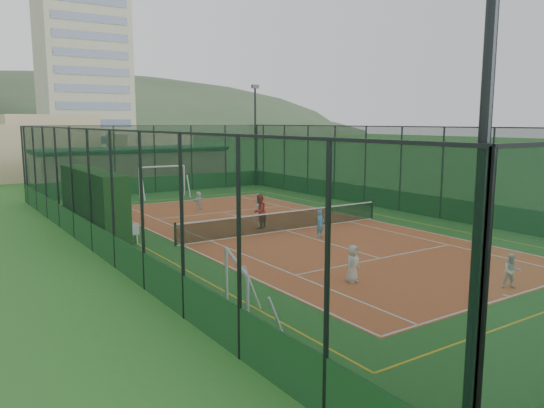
{
  "coord_description": "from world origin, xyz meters",
  "views": [
    {
      "loc": [
        -14.64,
        -20.76,
        5.29
      ],
      "look_at": [
        -0.11,
        1.04,
        1.2
      ],
      "focal_mm": 35.0,
      "sensor_mm": 36.0,
      "label": 1
    }
  ],
  "objects_px": {
    "child_near_right": "(512,271)",
    "child_far_back": "(198,201)",
    "white_bench": "(118,235)",
    "coach": "(259,211)",
    "child_near_mid": "(320,224)",
    "child_far_left": "(260,215)",
    "futsal_goal_far": "(162,182)",
    "apartment_tower": "(83,68)",
    "child_far_right": "(258,203)",
    "child_near_left": "(353,264)",
    "futsal_goal_near": "(236,296)",
    "clubhouse": "(133,167)",
    "floodlight_ne": "(255,136)",
    "floodlight_sw": "(480,212)"
  },
  "relations": [
    {
      "from": "child_near_right",
      "to": "child_far_back",
      "type": "bearing_deg",
      "value": 134.5
    },
    {
      "from": "white_bench",
      "to": "coach",
      "type": "xyz_separation_m",
      "value": [
        7.04,
        -0.19,
        0.38
      ]
    },
    {
      "from": "child_near_mid",
      "to": "child_far_left",
      "type": "bearing_deg",
      "value": 88.93
    },
    {
      "from": "white_bench",
      "to": "child_near_right",
      "type": "distance_m",
      "value": 15.41
    },
    {
      "from": "child_far_left",
      "to": "white_bench",
      "type": "bearing_deg",
      "value": -0.67
    },
    {
      "from": "futsal_goal_far",
      "to": "child_near_mid",
      "type": "relative_size",
      "value": 2.57
    },
    {
      "from": "futsal_goal_far",
      "to": "child_near_right",
      "type": "height_order",
      "value": "futsal_goal_far"
    },
    {
      "from": "apartment_tower",
      "to": "child_far_right",
      "type": "bearing_deg",
      "value": -97.74
    },
    {
      "from": "child_near_left",
      "to": "child_far_right",
      "type": "distance_m",
      "value": 13.83
    },
    {
      "from": "futsal_goal_far",
      "to": "futsal_goal_near",
      "type": "bearing_deg",
      "value": -104.18
    },
    {
      "from": "apartment_tower",
      "to": "futsal_goal_near",
      "type": "bearing_deg",
      "value": -102.48
    },
    {
      "from": "clubhouse",
      "to": "child_near_mid",
      "type": "height_order",
      "value": "clubhouse"
    },
    {
      "from": "child_far_right",
      "to": "coach",
      "type": "bearing_deg",
      "value": 70.16
    },
    {
      "from": "futsal_goal_near",
      "to": "child_near_mid",
      "type": "relative_size",
      "value": 2.18
    },
    {
      "from": "apartment_tower",
      "to": "child_near_left",
      "type": "bearing_deg",
      "value": -99.45
    },
    {
      "from": "apartment_tower",
      "to": "futsal_goal_far",
      "type": "bearing_deg",
      "value": -100.48
    },
    {
      "from": "apartment_tower",
      "to": "futsal_goal_far",
      "type": "height_order",
      "value": "apartment_tower"
    },
    {
      "from": "futsal_goal_near",
      "to": "coach",
      "type": "height_order",
      "value": "futsal_goal_near"
    },
    {
      "from": "child_near_left",
      "to": "futsal_goal_near",
      "type": "bearing_deg",
      "value": -179.61
    },
    {
      "from": "child_near_left",
      "to": "child_near_right",
      "type": "xyz_separation_m",
      "value": [
        3.77,
        -3.3,
        -0.06
      ]
    },
    {
      "from": "child_far_right",
      "to": "coach",
      "type": "height_order",
      "value": "coach"
    },
    {
      "from": "floodlight_ne",
      "to": "coach",
      "type": "relative_size",
      "value": 4.84
    },
    {
      "from": "floodlight_sw",
      "to": "clubhouse",
      "type": "distance_m",
      "value": 39.63
    },
    {
      "from": "coach",
      "to": "child_far_left",
      "type": "bearing_deg",
      "value": -168.82
    },
    {
      "from": "white_bench",
      "to": "coach",
      "type": "bearing_deg",
      "value": -3.03
    },
    {
      "from": "futsal_goal_near",
      "to": "child_near_right",
      "type": "height_order",
      "value": "futsal_goal_near"
    },
    {
      "from": "futsal_goal_near",
      "to": "child_near_left",
      "type": "relative_size",
      "value": 2.26
    },
    {
      "from": "apartment_tower",
      "to": "child_near_right",
      "type": "relative_size",
      "value": 26.47
    },
    {
      "from": "futsal_goal_near",
      "to": "child_far_back",
      "type": "bearing_deg",
      "value": -4.2
    },
    {
      "from": "white_bench",
      "to": "clubhouse",
      "type": "bearing_deg",
      "value": 67.81
    },
    {
      "from": "futsal_goal_near",
      "to": "child_near_right",
      "type": "distance_m",
      "value": 9.22
    },
    {
      "from": "child_far_right",
      "to": "white_bench",
      "type": "bearing_deg",
      "value": 32.47
    },
    {
      "from": "floodlight_ne",
      "to": "child_far_left",
      "type": "xyz_separation_m",
      "value": [
        -9.23,
        -15.3,
        -3.47
      ]
    },
    {
      "from": "child_far_back",
      "to": "apartment_tower",
      "type": "bearing_deg",
      "value": -129.64
    },
    {
      "from": "floodlight_ne",
      "to": "coach",
      "type": "distance_m",
      "value": 18.32
    },
    {
      "from": "futsal_goal_near",
      "to": "coach",
      "type": "relative_size",
      "value": 1.67
    },
    {
      "from": "child_near_mid",
      "to": "child_far_back",
      "type": "bearing_deg",
      "value": 80.23
    },
    {
      "from": "floodlight_sw",
      "to": "child_far_right",
      "type": "height_order",
      "value": "floodlight_sw"
    },
    {
      "from": "floodlight_ne",
      "to": "child_near_left",
      "type": "relative_size",
      "value": 6.55
    },
    {
      "from": "futsal_goal_near",
      "to": "child_far_left",
      "type": "distance_m",
      "value": 13.24
    },
    {
      "from": "child_far_right",
      "to": "child_near_mid",
      "type": "bearing_deg",
      "value": 92.21
    },
    {
      "from": "child_near_left",
      "to": "child_near_mid",
      "type": "height_order",
      "value": "child_near_mid"
    },
    {
      "from": "futsal_goal_far",
      "to": "coach",
      "type": "height_order",
      "value": "futsal_goal_far"
    },
    {
      "from": "futsal_goal_near",
      "to": "child_far_right",
      "type": "bearing_deg",
      "value": -15.27
    },
    {
      "from": "futsal_goal_near",
      "to": "child_far_left",
      "type": "xyz_separation_m",
      "value": [
        7.62,
        10.83,
        -0.26
      ]
    },
    {
      "from": "floodlight_ne",
      "to": "futsal_goal_far",
      "type": "height_order",
      "value": "floodlight_ne"
    },
    {
      "from": "floodlight_ne",
      "to": "coach",
      "type": "xyz_separation_m",
      "value": [
        -9.36,
        -15.4,
        -3.26
      ]
    },
    {
      "from": "child_far_back",
      "to": "futsal_goal_far",
      "type": "bearing_deg",
      "value": -122.81
    },
    {
      "from": "floodlight_sw",
      "to": "child_far_right",
      "type": "bearing_deg",
      "value": 64.82
    },
    {
      "from": "floodlight_sw",
      "to": "white_bench",
      "type": "relative_size",
      "value": 4.79
    }
  ]
}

